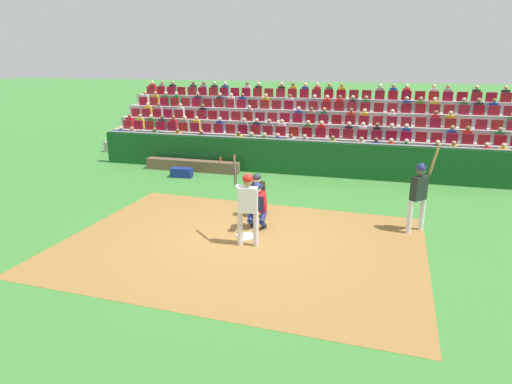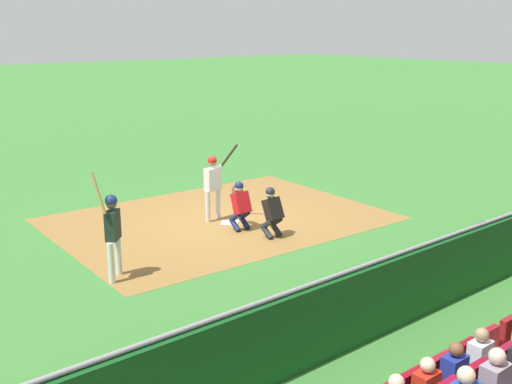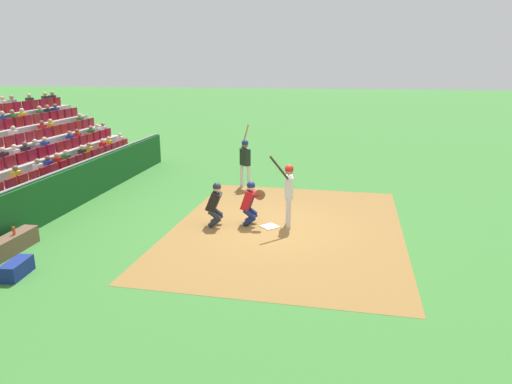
{
  "view_description": "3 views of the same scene",
  "coord_description": "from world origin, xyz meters",
  "px_view_note": "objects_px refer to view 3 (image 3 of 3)",
  "views": [
    {
      "loc": [
        -2.95,
        9.87,
        4.31
      ],
      "look_at": [
        -0.04,
        -0.75,
        0.97
      ],
      "focal_mm": 30.8,
      "sensor_mm": 36.0,
      "label": 1
    },
    {
      "loc": [
        -9.42,
        -12.67,
        5.07
      ],
      "look_at": [
        0.42,
        -0.6,
        0.92
      ],
      "focal_mm": 43.28,
      "sensor_mm": 36.0,
      "label": 2
    },
    {
      "loc": [
        12.23,
        1.72,
        4.46
      ],
      "look_at": [
        -0.6,
        -0.5,
        0.85
      ],
      "focal_mm": 32.22,
      "sensor_mm": 36.0,
      "label": 3
    }
  ],
  "objects_px": {
    "home_plate_marker": "(270,226)",
    "on_deck_batter": "(245,158)",
    "equipment_duffel_bag": "(17,269)",
    "batter_at_plate": "(288,188)",
    "catcher_crouching": "(250,201)",
    "water_bottle_on_bench": "(14,231)",
    "home_plate_umpire": "(215,202)"
  },
  "relations": [
    {
      "from": "home_plate_marker",
      "to": "on_deck_batter",
      "type": "bearing_deg",
      "value": -159.74
    },
    {
      "from": "home_plate_marker",
      "to": "equipment_duffel_bag",
      "type": "xyz_separation_m",
      "value": [
        4.07,
        -4.99,
        0.16
      ]
    },
    {
      "from": "batter_at_plate",
      "to": "catcher_crouching",
      "type": "xyz_separation_m",
      "value": [
        0.06,
        -1.09,
        -0.39
      ]
    },
    {
      "from": "on_deck_batter",
      "to": "batter_at_plate",
      "type": "bearing_deg",
      "value": 27.05
    },
    {
      "from": "catcher_crouching",
      "to": "water_bottle_on_bench",
      "type": "distance_m",
      "value": 6.1
    },
    {
      "from": "home_plate_marker",
      "to": "equipment_duffel_bag",
      "type": "relative_size",
      "value": 0.55
    },
    {
      "from": "water_bottle_on_bench",
      "to": "equipment_duffel_bag",
      "type": "xyz_separation_m",
      "value": [
        1.23,
        0.94,
        -0.37
      ]
    },
    {
      "from": "batter_at_plate",
      "to": "water_bottle_on_bench",
      "type": "bearing_deg",
      "value": -64.95
    },
    {
      "from": "home_plate_umpire",
      "to": "water_bottle_on_bench",
      "type": "height_order",
      "value": "home_plate_umpire"
    },
    {
      "from": "home_plate_umpire",
      "to": "water_bottle_on_bench",
      "type": "bearing_deg",
      "value": -58.48
    },
    {
      "from": "home_plate_umpire",
      "to": "equipment_duffel_bag",
      "type": "height_order",
      "value": "home_plate_umpire"
    },
    {
      "from": "water_bottle_on_bench",
      "to": "batter_at_plate",
      "type": "bearing_deg",
      "value": 115.05
    },
    {
      "from": "home_plate_marker",
      "to": "water_bottle_on_bench",
      "type": "distance_m",
      "value": 6.59
    },
    {
      "from": "batter_at_plate",
      "to": "on_deck_batter",
      "type": "relative_size",
      "value": 0.91
    },
    {
      "from": "catcher_crouching",
      "to": "home_plate_umpire",
      "type": "xyz_separation_m",
      "value": [
        0.25,
        -0.96,
        -0.02
      ]
    },
    {
      "from": "catcher_crouching",
      "to": "water_bottle_on_bench",
      "type": "relative_size",
      "value": 6.38
    },
    {
      "from": "water_bottle_on_bench",
      "to": "on_deck_batter",
      "type": "bearing_deg",
      "value": 147.69
    },
    {
      "from": "home_plate_marker",
      "to": "on_deck_batter",
      "type": "distance_m",
      "value": 4.54
    },
    {
      "from": "batter_at_plate",
      "to": "equipment_duffel_bag",
      "type": "bearing_deg",
      "value": -52.33
    },
    {
      "from": "equipment_duffel_bag",
      "to": "on_deck_batter",
      "type": "distance_m",
      "value": 8.95
    },
    {
      "from": "home_plate_umpire",
      "to": "equipment_duffel_bag",
      "type": "relative_size",
      "value": 1.61
    },
    {
      "from": "catcher_crouching",
      "to": "equipment_duffel_bag",
      "type": "height_order",
      "value": "catcher_crouching"
    },
    {
      "from": "home_plate_marker",
      "to": "catcher_crouching",
      "type": "distance_m",
      "value": 0.93
    },
    {
      "from": "home_plate_marker",
      "to": "water_bottle_on_bench",
      "type": "bearing_deg",
      "value": -64.43
    },
    {
      "from": "catcher_crouching",
      "to": "on_deck_batter",
      "type": "height_order",
      "value": "on_deck_batter"
    },
    {
      "from": "batter_at_plate",
      "to": "catcher_crouching",
      "type": "height_order",
      "value": "batter_at_plate"
    },
    {
      "from": "catcher_crouching",
      "to": "on_deck_batter",
      "type": "xyz_separation_m",
      "value": [
        -4.02,
        -0.94,
        0.42
      ]
    },
    {
      "from": "water_bottle_on_bench",
      "to": "equipment_duffel_bag",
      "type": "bearing_deg",
      "value": 37.32
    },
    {
      "from": "home_plate_marker",
      "to": "batter_at_plate",
      "type": "height_order",
      "value": "batter_at_plate"
    },
    {
      "from": "batter_at_plate",
      "to": "home_plate_umpire",
      "type": "distance_m",
      "value": 2.11
    },
    {
      "from": "catcher_crouching",
      "to": "home_plate_umpire",
      "type": "distance_m",
      "value": 1.0
    },
    {
      "from": "equipment_duffel_bag",
      "to": "on_deck_batter",
      "type": "height_order",
      "value": "on_deck_batter"
    }
  ]
}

